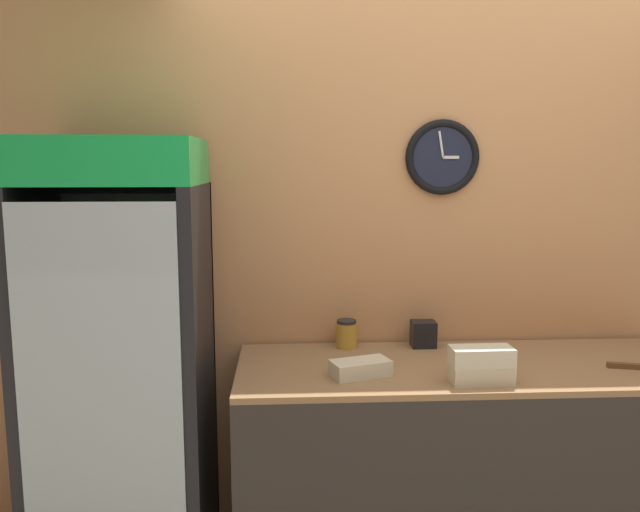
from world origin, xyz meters
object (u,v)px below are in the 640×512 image
at_px(beverage_cooler, 124,340).
at_px(sandwich_stack_middle, 482,356).
at_px(condiment_jar, 346,334).
at_px(napkin_dispenser, 423,334).
at_px(sandwich_flat_left, 361,368).
at_px(sandwich_stack_bottom, 481,374).

xyz_separation_m(beverage_cooler, sandwich_stack_middle, (1.42, -0.30, -0.00)).
bearing_deg(condiment_jar, napkin_dispenser, -1.36).
relative_size(beverage_cooler, sandwich_flat_left, 7.10).
relative_size(beverage_cooler, sandwich_stack_bottom, 7.49).
bearing_deg(beverage_cooler, napkin_dispenser, 8.22).
bearing_deg(condiment_jar, beverage_cooler, -168.31).
relative_size(sandwich_stack_bottom, sandwich_flat_left, 0.95).
bearing_deg(beverage_cooler, sandwich_flat_left, -11.30).
height_order(beverage_cooler, napkin_dispenser, beverage_cooler).
height_order(beverage_cooler, sandwich_stack_middle, beverage_cooler).
height_order(sandwich_stack_middle, condiment_jar, sandwich_stack_middle).
xyz_separation_m(sandwich_stack_bottom, condiment_jar, (-0.47, 0.49, 0.03)).
height_order(sandwich_stack_bottom, condiment_jar, condiment_jar).
xyz_separation_m(condiment_jar, napkin_dispenser, (0.35, -0.01, -0.00)).
bearing_deg(napkin_dispenser, beverage_cooler, -171.78).
height_order(beverage_cooler, condiment_jar, beverage_cooler).
bearing_deg(beverage_cooler, sandwich_stack_middle, -11.79).
bearing_deg(beverage_cooler, sandwich_stack_bottom, -11.79).
bearing_deg(condiment_jar, sandwich_flat_left, -87.40).
bearing_deg(sandwich_flat_left, condiment_jar, 92.60).
bearing_deg(sandwich_flat_left, beverage_cooler, 168.70).
relative_size(sandwich_stack_middle, condiment_jar, 1.86).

